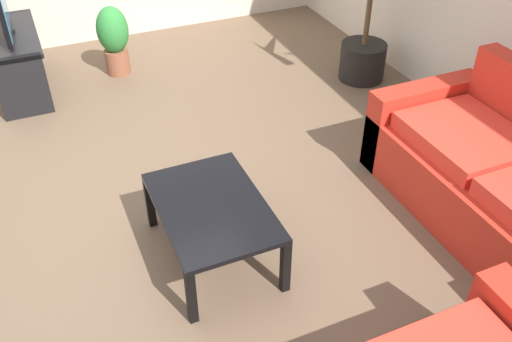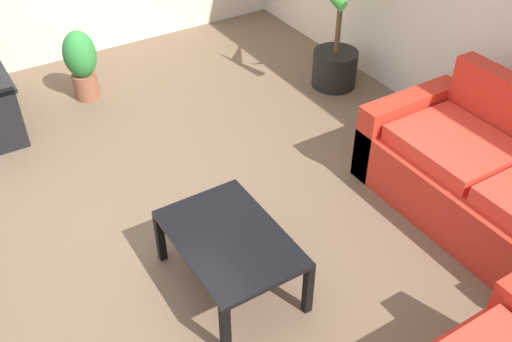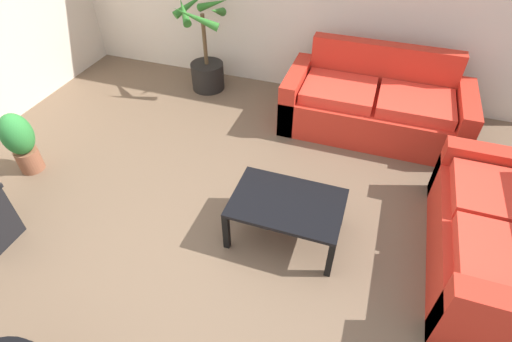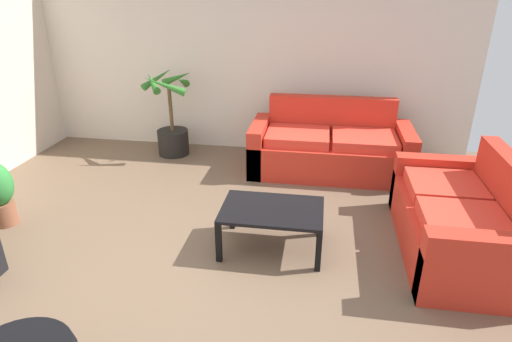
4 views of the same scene
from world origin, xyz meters
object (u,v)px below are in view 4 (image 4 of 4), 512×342
at_px(coffee_table, 272,214).
at_px(couch_loveseat, 460,222).
at_px(couch_main, 330,149).
at_px(potted_palm, 172,126).

bearing_deg(coffee_table, couch_loveseat, 7.37).
xyz_separation_m(couch_main, couch_loveseat, (1.15, -1.64, -0.00)).
bearing_deg(couch_loveseat, coffee_table, -172.63).
bearing_deg(couch_loveseat, couch_main, 125.04).
relative_size(coffee_table, potted_palm, 0.77).
height_order(couch_loveseat, potted_palm, potted_palm).
distance_m(couch_loveseat, potted_palm, 3.84).
bearing_deg(coffee_table, potted_palm, 128.36).
xyz_separation_m(couch_loveseat, potted_palm, (-3.34, 1.90, 0.11)).
relative_size(couch_main, coffee_table, 2.19).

